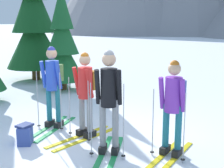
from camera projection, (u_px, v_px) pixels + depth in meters
ground_plane at (95, 142)px, 5.81m from camera, size 400.00×400.00×0.00m
skier_in_blue at (53, 82)px, 6.45m from camera, size 0.62×1.67×1.74m
skier_in_red at (86, 90)px, 5.90m from camera, size 0.64×1.64×1.67m
skier_in_black at (109, 98)px, 5.10m from camera, size 0.89×1.71×1.79m
skier_in_purple at (173, 103)px, 5.07m from camera, size 0.61×1.56×1.63m
pine_tree_near at (63, 43)px, 10.00m from camera, size 1.40×1.40×3.38m
pine_tree_mid at (33, 18)px, 11.57m from camera, size 2.13×2.13×5.16m
backpack_on_snow_front at (25, 134)px, 5.69m from camera, size 0.38×0.40×0.38m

